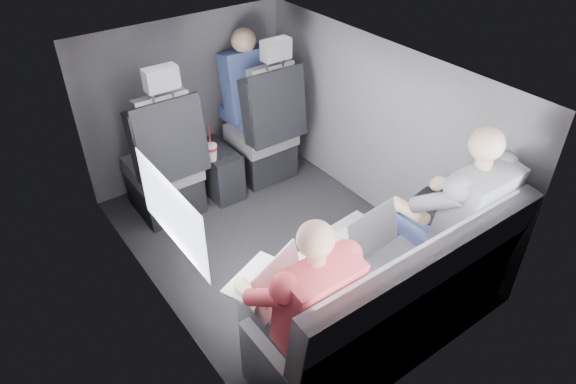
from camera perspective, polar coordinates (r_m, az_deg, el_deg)
floor at (r=3.77m, az=-0.94°, el=-6.05°), size 2.60×2.60×0.00m
ceiling at (r=3.05m, az=-1.19°, el=13.30°), size 2.60×2.60×0.00m
panel_left at (r=3.04m, az=-15.06°, el=-2.93°), size 0.02×2.60×1.35m
panel_right at (r=3.88m, az=9.95°, el=6.81°), size 0.02×2.60×1.35m
panel_front at (r=4.36m, az=-11.11°, el=10.04°), size 1.80×0.02×1.35m
panel_back at (r=2.64m, az=15.71°, el=-9.94°), size 1.80×0.02×1.35m
side_window at (r=2.68m, az=-12.84°, el=-2.25°), size 0.02×0.75×0.42m
seatbelt at (r=4.01m, az=-1.35°, el=10.36°), size 0.35×0.11×0.59m
front_seat_left at (r=3.97m, az=-13.42°, el=2.43°), size 0.52×0.58×1.26m
front_seat_right at (r=4.32m, az=-2.58°, el=6.32°), size 0.52×0.58×1.26m
center_console at (r=4.26m, az=-7.83°, el=2.39°), size 0.24×0.48×0.41m
rear_bench at (r=3.00m, az=11.11°, el=-12.39°), size 1.60×0.57×0.92m
soda_cup at (r=3.99m, az=-8.53°, el=4.45°), size 0.10×0.10×0.29m
laptop_white at (r=2.62m, az=-2.29°, el=-9.83°), size 0.43×0.45×0.26m
laptop_silver at (r=2.92m, az=7.91°, el=-4.58°), size 0.39×0.36×0.26m
laptop_black at (r=3.25m, az=16.16°, el=-1.26°), size 0.37×0.35×0.24m
passenger_rear_left at (r=2.55m, az=1.25°, el=-12.29°), size 0.47×0.60×1.18m
passenger_rear_right at (r=3.17m, az=17.74°, el=-2.40°), size 0.53×0.64×1.27m
passenger_front_right at (r=4.36m, az=-4.70°, el=11.65°), size 0.40×0.40×0.80m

